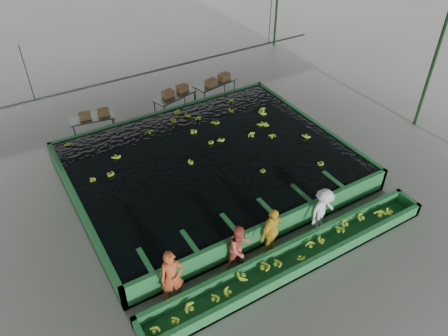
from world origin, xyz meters
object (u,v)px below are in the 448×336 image
packing_table_left (94,126)px  packing_table_mid (175,104)px  box_stack_mid (176,94)px  box_stack_right (218,83)px  flotation_tank (210,166)px  worker_c (272,232)px  sorting_trough (294,259)px  box_stack_left (95,117)px  worker_a (172,277)px  worker_b (240,248)px  worker_d (323,210)px  packing_table_right (215,91)px

packing_table_left → packing_table_mid: bearing=-2.3°
box_stack_mid → box_stack_right: box_stack_right is taller
flotation_tank → worker_c: 4.33m
flotation_tank → packing_table_mid: 4.96m
sorting_trough → box_stack_right: bearing=72.3°
box_stack_left → sorting_trough: bearing=-74.7°
worker_a → packing_table_mid: 10.24m
flotation_tank → sorting_trough: bearing=-90.0°
worker_a → worker_b: 2.17m
box_stack_left → flotation_tank: bearing=-61.1°
packing_table_left → box_stack_left: size_ratio=1.47×
packing_table_left → worker_d: bearing=-63.7°
sorting_trough → packing_table_left: 10.54m
sorting_trough → worker_a: bearing=167.5°
box_stack_mid → box_stack_right: bearing=-1.6°
worker_c → packing_table_mid: bearing=64.3°
worker_c → box_stack_mid: (1.30, 9.28, 0.06)m
box_stack_mid → worker_d: bearing=-85.5°
packing_table_mid → box_stack_mid: (0.10, 0.10, 0.47)m
worker_a → worker_d: (5.34, 0.00, -0.10)m
box_stack_left → box_stack_right: size_ratio=0.89×
worker_d → box_stack_mid: 9.31m
sorting_trough → box_stack_left: bearing=105.3°
worker_c → box_stack_right: size_ratio=1.24×
packing_table_mid → box_stack_left: bearing=177.6°
worker_a → box_stack_right: bearing=63.6°
worker_d → packing_table_mid: 9.22m
worker_a → box_stack_left: (0.84, 9.33, -0.06)m
worker_b → packing_table_left: bearing=91.2°
worker_d → sorting_trough: bearing=-165.7°
sorting_trough → worker_a: (-3.62, 0.80, 0.66)m
worker_d → box_stack_left: bearing=105.2°
worker_b → packing_table_left: 9.45m
worker_d → packing_table_left: (-4.61, 9.34, -0.39)m
worker_b → box_stack_mid: bearing=67.7°
sorting_trough → packing_table_mid: size_ratio=4.90×
packing_table_mid → box_stack_right: size_ratio=1.45×
packing_table_mid → box_stack_left: box_stack_left is taller
worker_b → box_stack_left: bearing=90.5°
worker_a → worker_d: bearing=10.1°
packing_table_left → worker_c: bearing=-74.5°
flotation_tank → worker_c: size_ratio=5.73×
worker_a → worker_b: worker_a is taller
worker_c → box_stack_left: bearing=86.6°
sorting_trough → flotation_tank: bearing=90.0°
packing_table_right → box_stack_mid: size_ratio=1.58×
packing_table_right → box_stack_right: size_ratio=1.47×
worker_b → packing_table_right: (4.53, 9.31, -0.35)m
worker_a → box_stack_right: worker_a is taller
flotation_tank → worker_d: (1.73, -4.30, 0.36)m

